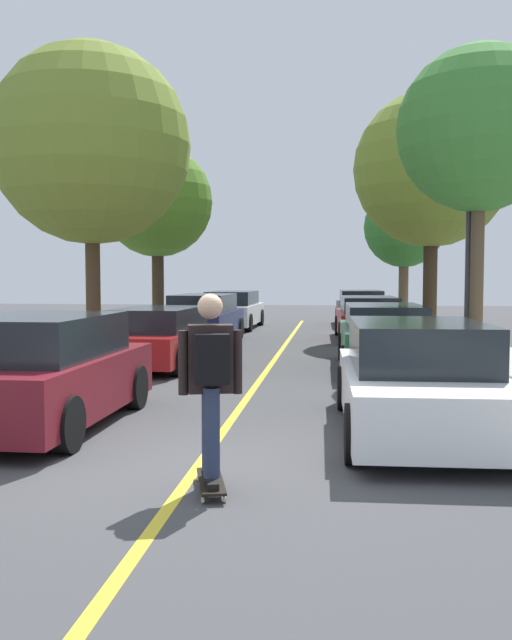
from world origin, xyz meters
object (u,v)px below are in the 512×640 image
(parked_car_right_far, at_px, (368,318))
(fire_hydrant, at_px, (24,362))
(streetlamp, at_px, (469,225))
(parked_car_right_nearest, at_px, (417,380))
(street_tree_right_near, at_px, (432,170))
(street_tree_right_far, at_px, (404,228))
(skateboarder, at_px, (211,376))
(street_tree_right_nearest, at_px, (480,130))
(parked_car_right_farthest, at_px, (361,308))
(parked_car_left_far, at_px, (204,319))
(street_tree_left_nearest, at_px, (91,145))
(parked_car_right_near, at_px, (384,337))
(street_tree_left_near, at_px, (157,202))
(skateboard, at_px, (211,482))
(parked_car_left_nearest, at_px, (40,372))
(parked_car_left_farthest, at_px, (232,310))
(parked_car_left_near, at_px, (158,337))

(parked_car_right_far, relative_size, fire_hydrant, 6.67)
(streetlamp, bearing_deg, parked_car_right_far, 105.13)
(parked_car_right_nearest, xyz_separation_m, streetlamp, (1.75, 6.31, 2.35))
(street_tree_right_near, height_order, street_tree_right_far, street_tree_right_near)
(street_tree_right_near, height_order, skateboarder, street_tree_right_near)
(street_tree_right_nearest, distance_m, fire_hydrant, 9.98)
(parked_car_right_farthest, relative_size, street_tree_right_near, 0.59)
(parked_car_right_far, bearing_deg, parked_car_left_far, -163.50)
(parked_car_right_far, distance_m, street_tree_left_nearest, 9.73)
(parked_car_right_near, relative_size, parked_car_right_farthest, 0.98)
(parked_car_right_nearest, bearing_deg, parked_car_left_far, 113.10)
(street_tree_left_near, distance_m, skateboarder, 16.98)
(streetlamp, distance_m, skateboard, 10.14)
(parked_car_right_far, relative_size, parked_car_right_farthest, 1.06)
(parked_car_right_near, distance_m, street_tree_right_far, 15.98)
(parked_car_left_nearest, height_order, parked_car_right_near, parked_car_left_nearest)
(parked_car_right_near, distance_m, streetlamp, 2.94)
(parked_car_right_nearest, distance_m, street_tree_right_far, 21.86)
(parked_car_right_near, distance_m, street_tree_left_nearest, 8.12)
(parked_car_left_far, height_order, parked_car_left_farthest, parked_car_left_far)
(parked_car_right_near, relative_size, street_tree_right_near, 0.58)
(street_tree_left_near, distance_m, street_tree_right_nearest, 11.32)
(parked_car_left_far, xyz_separation_m, parked_car_right_farthest, (4.84, 7.69, -0.01))
(parked_car_right_far, xyz_separation_m, streetlamp, (1.75, -6.47, 2.35))
(street_tree_left_near, distance_m, street_tree_right_near, 8.68)
(parked_car_left_farthest, relative_size, streetlamp, 0.93)
(parked_car_left_farthest, relative_size, parked_car_right_nearest, 1.05)
(parked_car_left_far, distance_m, parked_car_right_farthest, 9.08)
(fire_hydrant, distance_m, skateboarder, 6.76)
(parked_car_left_farthest, xyz_separation_m, fire_hydrant, (-1.50, -14.48, -0.20))
(parked_car_left_far, bearing_deg, street_tree_left_nearest, -114.99)
(parked_car_left_far, bearing_deg, parked_car_right_farthest, 57.80)
(parked_car_right_farthest, height_order, skateboarder, skateboarder)
(parked_car_right_far, distance_m, street_tree_right_far, 9.55)
(parked_car_right_farthest, distance_m, fire_hydrant, 17.57)
(parked_car_left_far, xyz_separation_m, street_tree_left_near, (-1.90, 2.06, 3.63))
(parked_car_left_near, height_order, parked_car_right_far, parked_car_right_far)
(parked_car_left_nearest, height_order, parked_car_right_farthest, parked_car_left_nearest)
(street_tree_right_nearest, bearing_deg, fire_hydrant, -157.18)
(parked_car_left_far, bearing_deg, parked_car_left_nearest, -90.00)
(parked_car_right_near, xyz_separation_m, parked_car_right_far, (0.00, 6.77, -0.01))
(street_tree_left_nearest, bearing_deg, parked_car_left_farthest, 79.10)
(parked_car_left_farthest, height_order, parked_car_right_far, parked_car_left_farthest)
(parked_car_right_farthest, relative_size, fire_hydrant, 6.31)
(parked_car_right_far, xyz_separation_m, skateboarder, (-2.14, -15.39, 0.39))
(parked_car_right_nearest, relative_size, street_tree_left_nearest, 0.61)
(parked_car_left_nearest, height_order, parked_car_right_nearest, parked_car_left_nearest)
(parked_car_left_farthest, distance_m, parked_car_right_far, 6.51)
(parked_car_left_near, bearing_deg, street_tree_right_nearest, 1.38)
(street_tree_left_nearest, xyz_separation_m, streetlamp, (8.48, -0.97, -2.01))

